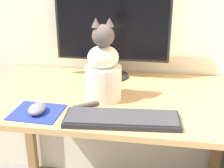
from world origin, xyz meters
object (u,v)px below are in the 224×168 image
object	(u,v)px
monitor	(112,31)
cat	(103,70)
computer_mouse_left	(37,109)
keyboard	(122,119)

from	to	relation	value
monitor	cat	distance (m)	0.29
computer_mouse_left	cat	xyz separation A→B (m)	(0.23, 0.18, 0.11)
cat	keyboard	bearing A→B (deg)	-78.27
monitor	computer_mouse_left	bearing A→B (deg)	-116.43
keyboard	computer_mouse_left	xyz separation A→B (m)	(-0.34, 0.01, 0.01)
keyboard	computer_mouse_left	distance (m)	0.34
monitor	computer_mouse_left	world-z (taller)	monitor
keyboard	computer_mouse_left	size ratio (longest dim) A/B	4.57
computer_mouse_left	cat	world-z (taller)	cat
monitor	computer_mouse_left	xyz separation A→B (m)	(-0.23, -0.46, -0.22)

